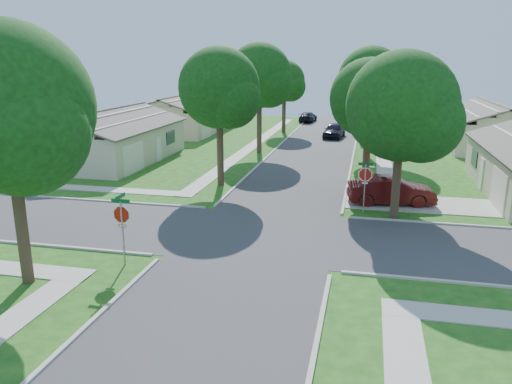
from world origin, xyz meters
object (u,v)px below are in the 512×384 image
Objects in this scene: car_driveway at (391,191)px; car_curb_east at (334,130)px; tree_e_mid at (371,82)px; stop_sign_ne at (365,177)px; tree_e_near at (370,102)px; tree_w_near at (220,92)px; house_nw_far at (183,119)px; tree_ne_corner at (403,112)px; stop_sign_sw at (122,217)px; tree_w_far at (285,83)px; house_ne_far at (490,131)px; car_curb_west at (308,117)px; tree_e_far at (371,80)px; house_nw_near at (110,142)px; tree_sw_corner at (9,116)px; tree_w_mid at (260,79)px.

car_curb_east is at bearing 3.05° from car_driveway.
stop_sign_ne is at bearing -90.20° from tree_e_mid.
tree_e_mid is (0.01, 12.00, 0.61)m from tree_e_near.
house_nw_far is (-11.35, 22.99, -4.60)m from tree_w_near.
tree_ne_corner is 35.90m from house_nw_far.
stop_sign_sw is 0.65× the size of car_curb_east.
tree_w_far is at bearing 125.90° from tree_e_mid.
tree_w_near is at bearing -135.91° from house_ne_far.
stop_sign_ne reaches higher than car_curb_west.
tree_e_mid is 1.06× the size of tree_ne_corner.
tree_e_mid is 13.00m from tree_e_far.
tree_w_near is at bearing -63.73° from house_nw_far.
tree_w_near reaches higher than house_nw_far.
house_nw_near is at bearing 61.17° from car_driveway.
house_nw_near is 2.97× the size of car_curb_east.
tree_w_far is at bearing 86.35° from car_curb_west.
tree_e_far is 0.64× the size of house_nw_near.
house_nw_far is at bearing 102.38° from tree_sw_corner.
tree_e_near is at bearing -73.79° from car_curb_east.
stop_sign_ne is 40.47m from car_curb_west.
tree_w_mid is at bearing -44.07° from house_nw_far.
house_nw_near is 23.71m from car_curb_east.
tree_sw_corner is 51.84m from car_curb_west.
tree_e_far is (0.00, 25.00, 0.34)m from tree_e_near.
stop_sign_sw is at bearing -124.59° from tree_e_near.
tree_e_far is 0.97× the size of tree_w_near.
house_nw_near is at bearing -137.50° from tree_e_far.
tree_e_near reaches higher than house_nw_near.
car_driveway is (-0.16, 2.55, -4.78)m from tree_ne_corner.
house_nw_far is (-20.74, 22.99, -4.13)m from tree_e_near.
tree_sw_corner reaches higher than car_driveway.
stop_sign_sw is at bearing -103.73° from tree_e_far.
stop_sign_sw is 0.32× the size of tree_e_mid.
stop_sign_sw is at bearing -60.17° from house_nw_near.
tree_e_mid is 0.96× the size of tree_sw_corner.
house_nw_far reaches higher than car_curb_east.
car_driveway is 38.77m from car_curb_west.
car_curb_east is (5.85, -2.69, -4.73)m from tree_w_far.
tree_sw_corner is at bearing -140.03° from stop_sign_sw.
car_curb_east is at bearing 77.30° from tree_sw_corner.
tree_sw_corner is (-12.19, -16.00, 0.62)m from tree_e_near.
stop_sign_ne is 16.84m from tree_e_mid.
tree_w_mid is 22.68m from house_ne_far.
house_nw_far reaches higher than stop_sign_sw.
stop_sign_ne is at bearing -75.35° from car_curb_east.
tree_sw_corner reaches higher than car_curb_west.
tree_e_mid reaches higher than car_driveway.
stop_sign_ne is at bearing -114.93° from house_ne_far.
tree_sw_corner is 40.20m from house_nw_far.
stop_sign_sw is at bearing 92.56° from car_curb_west.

